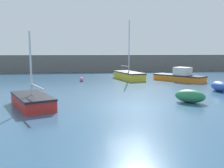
% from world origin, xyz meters
% --- Properties ---
extents(ground_plane, '(120.00, 120.00, 0.20)m').
position_xyz_m(ground_plane, '(0.00, 0.00, -0.10)').
color(ground_plane, '#2D5170').
extents(harbor_breakwater, '(54.84, 3.79, 2.70)m').
position_xyz_m(harbor_breakwater, '(0.00, 27.36, 1.35)').
color(harbor_breakwater, '#66605B').
rests_on(harbor_breakwater, ground_plane).
extents(fishing_dinghy_green, '(2.15, 1.99, 0.85)m').
position_xyz_m(fishing_dinghy_green, '(4.23, 0.73, 0.43)').
color(fishing_dinghy_green, '#287A4C').
rests_on(fishing_dinghy_green, ground_plane).
extents(sailboat_tall_mast, '(3.07, 5.49, 6.84)m').
position_xyz_m(sailboat_tall_mast, '(2.85, 14.27, 0.49)').
color(sailboat_tall_mast, yellow).
rests_on(sailboat_tall_mast, ground_plane).
extents(dinghy_near_pier, '(1.13, 2.02, 0.82)m').
position_xyz_m(dinghy_near_pier, '(8.72, 4.86, 0.41)').
color(dinghy_near_pier, '#2D56B7').
rests_on(dinghy_near_pier, ground_plane).
extents(sailboat_short_mast, '(3.27, 4.68, 4.48)m').
position_xyz_m(sailboat_short_mast, '(-5.69, 0.68, 0.40)').
color(sailboat_short_mast, red).
rests_on(sailboat_short_mast, ground_plane).
extents(cabin_cruiser_white, '(4.89, 5.74, 1.56)m').
position_xyz_m(cabin_cruiser_white, '(8.17, 11.98, 0.53)').
color(cabin_cruiser_white, orange).
rests_on(cabin_cruiser_white, ground_plane).
extents(mooring_buoy_pink, '(0.44, 0.44, 0.44)m').
position_xyz_m(mooring_buoy_pink, '(-2.69, 13.00, 0.22)').
color(mooring_buoy_pink, '#EA668C').
rests_on(mooring_buoy_pink, ground_plane).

